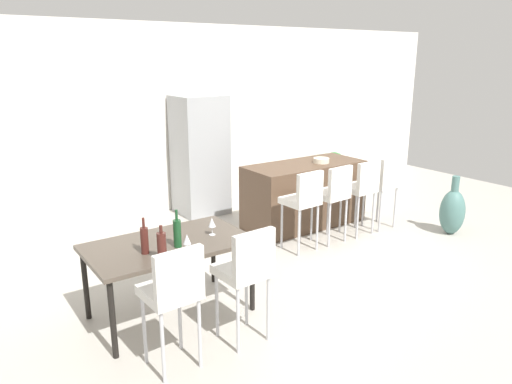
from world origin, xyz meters
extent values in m
plane|color=#ADA89E|center=(0.00, 0.00, 0.00)|extent=(10.00, 10.00, 0.00)
cube|color=silver|center=(0.00, 2.69, 1.45)|extent=(10.00, 0.12, 2.90)
cube|color=#4C3828|center=(0.39, 0.87, 0.46)|extent=(1.78, 0.77, 0.92)
cube|color=silver|center=(-0.28, 0.17, 0.65)|extent=(0.42, 0.42, 0.08)
cube|color=silver|center=(-0.27, 0.00, 0.87)|extent=(0.40, 0.08, 0.36)
cylinder|color=#B2B2B7|center=(-0.45, 0.32, 0.30)|extent=(0.03, 0.03, 0.61)
cylinder|color=#B2B2B7|center=(-0.13, 0.34, 0.30)|extent=(0.03, 0.03, 0.61)
cylinder|color=#B2B2B7|center=(-0.43, 0.00, 0.30)|extent=(0.03, 0.03, 0.61)
cylinder|color=#B2B2B7|center=(-0.11, 0.02, 0.30)|extent=(0.03, 0.03, 0.61)
cube|color=silver|center=(0.22, 0.17, 0.65)|extent=(0.43, 0.43, 0.08)
cube|color=silver|center=(0.24, 0.00, 0.87)|extent=(0.40, 0.09, 0.36)
cylinder|color=#B2B2B7|center=(0.05, 0.32, 0.30)|extent=(0.03, 0.03, 0.61)
cylinder|color=#B2B2B7|center=(0.37, 0.34, 0.30)|extent=(0.03, 0.03, 0.61)
cylinder|color=#B2B2B7|center=(0.08, 0.00, 0.30)|extent=(0.03, 0.03, 0.61)
cylinder|color=#B2B2B7|center=(0.40, 0.02, 0.30)|extent=(0.03, 0.03, 0.61)
cube|color=silver|center=(0.76, 0.17, 0.65)|extent=(0.41, 0.41, 0.08)
cube|color=silver|center=(0.76, 0.00, 0.87)|extent=(0.40, 0.07, 0.36)
cylinder|color=#B2B2B7|center=(0.59, 0.32, 0.30)|extent=(0.03, 0.03, 0.61)
cylinder|color=#B2B2B7|center=(0.91, 0.34, 0.30)|extent=(0.03, 0.03, 0.61)
cylinder|color=#B2B2B7|center=(0.60, 0.01, 0.30)|extent=(0.03, 0.03, 0.61)
cylinder|color=#B2B2B7|center=(0.92, 0.02, 0.30)|extent=(0.03, 0.03, 0.61)
cube|color=silver|center=(1.22, 0.17, 0.65)|extent=(0.40, 0.40, 0.08)
cube|color=silver|center=(1.22, 0.00, 0.87)|extent=(0.40, 0.06, 0.36)
cylinder|color=#B2B2B7|center=(1.06, 0.33, 0.30)|extent=(0.03, 0.03, 0.61)
cylinder|color=#B2B2B7|center=(1.38, 0.33, 0.30)|extent=(0.03, 0.03, 0.61)
cylinder|color=#B2B2B7|center=(1.06, 0.01, 0.30)|extent=(0.03, 0.03, 0.61)
cylinder|color=#B2B2B7|center=(1.38, 0.01, 0.30)|extent=(0.03, 0.03, 0.61)
cube|color=#4C4238|center=(-2.34, -0.39, 0.72)|extent=(1.49, 0.88, 0.04)
cylinder|color=black|center=(-3.03, -0.01, 0.35)|extent=(0.05, 0.05, 0.70)
cylinder|color=black|center=(-1.66, -0.01, 0.35)|extent=(0.05, 0.05, 0.70)
cylinder|color=black|center=(-3.03, -0.77, 0.35)|extent=(0.05, 0.05, 0.70)
cylinder|color=black|center=(-1.66, -0.77, 0.35)|extent=(0.05, 0.05, 0.70)
cube|color=silver|center=(-2.68, -1.13, 0.65)|extent=(0.42, 0.42, 0.08)
cube|color=silver|center=(-2.67, -1.30, 0.87)|extent=(0.40, 0.08, 0.36)
cylinder|color=#B2B2B7|center=(-2.85, -0.97, 0.30)|extent=(0.03, 0.03, 0.61)
cylinder|color=#B2B2B7|center=(-2.53, -0.96, 0.30)|extent=(0.03, 0.03, 0.61)
cylinder|color=#B2B2B7|center=(-2.83, -1.29, 0.30)|extent=(0.03, 0.03, 0.61)
cylinder|color=#B2B2B7|center=(-2.51, -1.28, 0.30)|extent=(0.03, 0.03, 0.61)
cube|color=silver|center=(-2.01, -1.13, 0.65)|extent=(0.42, 0.42, 0.08)
cube|color=silver|center=(-2.00, -1.30, 0.87)|extent=(0.40, 0.08, 0.36)
cylinder|color=#B2B2B7|center=(-2.17, -0.97, 0.30)|extent=(0.03, 0.03, 0.61)
cylinder|color=#B2B2B7|center=(-1.85, -0.96, 0.30)|extent=(0.03, 0.03, 0.61)
cylinder|color=#B2B2B7|center=(-2.16, -1.29, 0.30)|extent=(0.03, 0.03, 0.61)
cylinder|color=#B2B2B7|center=(-1.84, -1.28, 0.30)|extent=(0.03, 0.03, 0.61)
cylinder|color=#471E19|center=(-2.56, -0.73, 0.86)|extent=(0.08, 0.08, 0.25)
cylinder|color=#471E19|center=(-2.56, -0.73, 1.02)|extent=(0.03, 0.03, 0.07)
cylinder|color=#471E19|center=(-2.62, -0.51, 0.86)|extent=(0.07, 0.07, 0.24)
cylinder|color=#471E19|center=(-2.62, -0.51, 1.02)|extent=(0.02, 0.02, 0.09)
cylinder|color=#194723|center=(-2.31, -0.53, 0.87)|extent=(0.07, 0.07, 0.25)
cylinder|color=#194723|center=(-2.31, -0.53, 1.04)|extent=(0.03, 0.03, 0.10)
cylinder|color=silver|center=(-1.91, -0.45, 0.74)|extent=(0.06, 0.06, 0.00)
cylinder|color=silver|center=(-1.91, -0.45, 0.78)|extent=(0.01, 0.01, 0.08)
cone|color=silver|center=(-1.91, -0.45, 0.87)|extent=(0.07, 0.07, 0.09)
cylinder|color=silver|center=(-2.31, -0.71, 0.74)|extent=(0.06, 0.06, 0.00)
cylinder|color=silver|center=(-2.31, -0.71, 0.78)|extent=(0.01, 0.01, 0.08)
cone|color=silver|center=(-2.31, -0.71, 0.87)|extent=(0.07, 0.07, 0.09)
cube|color=#939699|center=(-0.57, 2.25, 0.92)|extent=(0.72, 0.68, 1.84)
cylinder|color=beige|center=(0.62, 0.78, 0.96)|extent=(0.23, 0.23, 0.07)
ellipsoid|color=#47706B|center=(1.83, -0.61, 0.32)|extent=(0.34, 0.34, 0.63)
cylinder|color=#47706B|center=(1.83, -0.61, 0.72)|extent=(0.10, 0.10, 0.22)
cylinder|color=#38383D|center=(2.30, 2.24, 0.11)|extent=(0.24, 0.24, 0.22)
sphere|color=#2D6B33|center=(2.30, 2.24, 0.43)|extent=(0.46, 0.46, 0.46)
camera|label=1|loc=(-4.05, -4.27, 2.40)|focal=33.76mm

